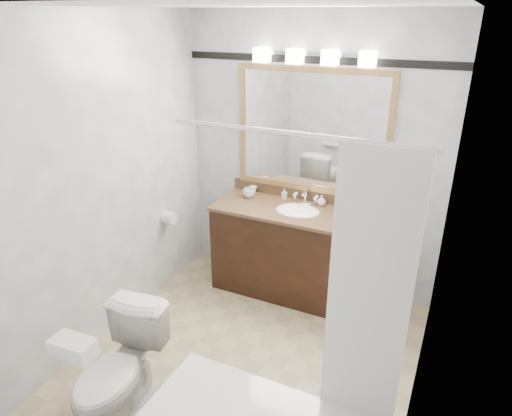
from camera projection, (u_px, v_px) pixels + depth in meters
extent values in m
cube|color=tan|center=(247.00, 359.00, 3.53)|extent=(2.40, 2.60, 0.01)
cube|color=white|center=(244.00, 4.00, 2.53)|extent=(2.40, 2.60, 0.01)
cube|color=white|center=(311.00, 158.00, 4.11)|extent=(2.40, 0.01, 2.50)
cube|color=white|center=(109.00, 321.00, 1.95)|extent=(2.40, 0.01, 2.50)
cube|color=white|center=(106.00, 184.00, 3.51)|extent=(0.01, 2.60, 2.50)
cube|color=white|center=(437.00, 248.00, 2.56)|extent=(0.01, 2.60, 2.50)
cube|color=black|center=(296.00, 254.00, 4.21)|extent=(1.50, 0.55, 0.82)
cube|color=brown|center=(298.00, 212.00, 4.04)|extent=(1.53, 0.58, 0.03)
cube|color=brown|center=(308.00, 195.00, 4.24)|extent=(1.53, 0.03, 0.10)
ellipsoid|color=white|center=(297.00, 214.00, 4.04)|extent=(0.44, 0.34, 0.14)
cube|color=#AE854E|center=(314.00, 69.00, 3.79)|extent=(1.40, 0.04, 0.05)
cube|color=#AE854E|center=(308.00, 188.00, 4.20)|extent=(1.40, 0.04, 0.05)
cube|color=#AE854E|center=(242.00, 124.00, 4.26)|extent=(0.05, 0.04, 1.00)
cube|color=#AE854E|center=(389.00, 140.00, 3.73)|extent=(0.05, 0.04, 1.00)
cube|color=white|center=(311.00, 131.00, 4.00)|extent=(1.30, 0.01, 1.00)
cube|color=silver|center=(314.00, 54.00, 3.73)|extent=(0.90, 0.05, 0.03)
cube|color=white|center=(262.00, 55.00, 3.87)|extent=(0.12, 0.12, 0.12)
cube|color=white|center=(295.00, 56.00, 3.75)|extent=(0.12, 0.12, 0.12)
cube|color=white|center=(330.00, 58.00, 3.63)|extent=(0.12, 0.12, 0.12)
cube|color=white|center=(368.00, 59.00, 3.52)|extent=(0.12, 0.12, 0.12)
cube|color=black|center=(315.00, 60.00, 3.77)|extent=(2.40, 0.01, 0.06)
cylinder|color=silver|center=(294.00, 134.00, 2.10)|extent=(1.30, 0.02, 0.02)
cube|color=white|center=(368.00, 299.00, 2.23)|extent=(0.40, 0.04, 1.55)
cylinder|color=white|center=(169.00, 218.00, 4.25)|extent=(0.11, 0.12, 0.12)
imported|color=white|center=(118.00, 373.00, 2.88)|extent=(0.50, 0.76, 0.73)
cube|color=white|center=(73.00, 348.00, 2.48)|extent=(0.25, 0.15, 0.10)
cylinder|color=black|center=(363.00, 221.00, 3.80)|extent=(0.17, 0.17, 0.02)
cylinder|color=black|center=(364.00, 204.00, 3.81)|extent=(0.15, 0.15, 0.25)
sphere|color=black|center=(365.00, 190.00, 3.76)|extent=(0.15, 0.15, 0.15)
cube|color=black|center=(365.00, 199.00, 3.70)|extent=(0.12, 0.12, 0.05)
cylinder|color=silver|center=(363.00, 219.00, 3.78)|extent=(0.06, 0.06, 0.06)
imported|color=white|center=(249.00, 193.00, 4.30)|extent=(0.13, 0.13, 0.09)
imported|color=white|center=(253.00, 190.00, 4.41)|extent=(0.07, 0.07, 0.07)
imported|color=white|center=(284.00, 194.00, 4.27)|extent=(0.04, 0.05, 0.10)
imported|color=white|center=(322.00, 200.00, 4.12)|extent=(0.09, 0.09, 0.10)
cube|color=beige|center=(306.00, 205.00, 4.11)|extent=(0.08, 0.05, 0.02)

